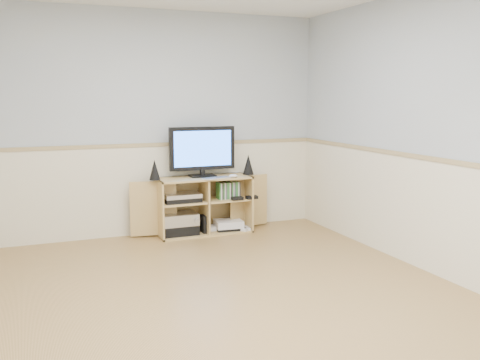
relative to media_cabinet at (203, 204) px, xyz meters
name	(u,v)px	position (x,y,z in m)	size (l,w,h in m)	color
room	(204,143)	(-0.61, -1.95, 0.88)	(4.04, 4.54, 2.54)	tan
media_cabinet	(203,204)	(0.00, 0.00, 0.00)	(1.66, 0.40, 0.65)	tan
monitor	(202,150)	(0.00, 0.00, 0.63)	(0.76, 0.18, 0.57)	black
speaker_left	(155,170)	(-0.56, -0.03, 0.43)	(0.12, 0.12, 0.22)	black
speaker_right	(248,164)	(0.55, -0.03, 0.44)	(0.13, 0.13, 0.23)	black
keyboard	(216,178)	(0.10, -0.19, 0.32)	(0.31, 0.13, 0.01)	silver
mouse	(233,176)	(0.30, -0.19, 0.34)	(0.10, 0.06, 0.04)	white
av_components	(180,217)	(-0.29, -0.05, -0.11)	(0.50, 0.30, 0.47)	black
game_consoles	(227,225)	(0.28, -0.06, -0.26)	(0.45, 0.30, 0.11)	white
game_cases	(228,190)	(0.29, -0.07, 0.15)	(0.26, 0.14, 0.19)	#3F8C3F
wall_outlet	(234,177)	(0.44, 0.16, 0.27)	(0.12, 0.03, 0.12)	white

